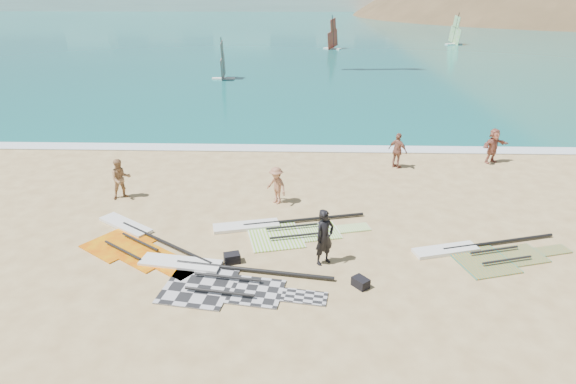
{
  "coord_description": "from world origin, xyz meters",
  "views": [
    {
      "loc": [
        -0.27,
        -13.27,
        8.56
      ],
      "look_at": [
        -0.79,
        4.0,
        1.0
      ],
      "focal_mm": 30.0,
      "sensor_mm": 36.0,
      "label": 1
    }
  ],
  "objects_px": {
    "beachgoer_mid": "(276,185)",
    "person_wetsuit": "(324,237)",
    "rig_orange": "(481,253)",
    "beachgoer_right": "(493,146)",
    "rig_green": "(279,229)",
    "gear_bag_near": "(232,258)",
    "beachgoer_left": "(121,179)",
    "rig_grey": "(213,277)",
    "rig_red": "(134,239)",
    "gear_bag_far": "(361,282)",
    "beachgoer_back": "(398,151)"
  },
  "relations": [
    {
      "from": "gear_bag_near",
      "to": "person_wetsuit",
      "type": "xyz_separation_m",
      "value": [
        3.04,
        0.08,
        0.8
      ]
    },
    {
      "from": "person_wetsuit",
      "to": "rig_green",
      "type": "bearing_deg",
      "value": 89.27
    },
    {
      "from": "rig_green",
      "to": "rig_orange",
      "type": "bearing_deg",
      "value": -26.12
    },
    {
      "from": "rig_green",
      "to": "rig_orange",
      "type": "height_order",
      "value": "rig_green"
    },
    {
      "from": "beachgoer_right",
      "to": "beachgoer_left",
      "type": "bearing_deg",
      "value": 167.93
    },
    {
      "from": "rig_orange",
      "to": "gear_bag_near",
      "type": "xyz_separation_m",
      "value": [
        -8.44,
        -0.77,
        0.12
      ]
    },
    {
      "from": "person_wetsuit",
      "to": "gear_bag_near",
      "type": "bearing_deg",
      "value": 145.31
    },
    {
      "from": "rig_grey",
      "to": "gear_bag_far",
      "type": "bearing_deg",
      "value": 4.98
    },
    {
      "from": "rig_orange",
      "to": "beachgoer_mid",
      "type": "height_order",
      "value": "beachgoer_mid"
    },
    {
      "from": "beachgoer_left",
      "to": "rig_orange",
      "type": "bearing_deg",
      "value": -47.71
    },
    {
      "from": "beachgoer_mid",
      "to": "person_wetsuit",
      "type": "bearing_deg",
      "value": -24.8
    },
    {
      "from": "rig_orange",
      "to": "rig_red",
      "type": "xyz_separation_m",
      "value": [
        -12.19,
        0.58,
        0.0
      ]
    },
    {
      "from": "gear_bag_far",
      "to": "beachgoer_right",
      "type": "relative_size",
      "value": 0.28
    },
    {
      "from": "rig_green",
      "to": "gear_bag_near",
      "type": "bearing_deg",
      "value": -136.28
    },
    {
      "from": "rig_grey",
      "to": "rig_green",
      "type": "bearing_deg",
      "value": 68.08
    },
    {
      "from": "rig_grey",
      "to": "gear_bag_far",
      "type": "height_order",
      "value": "gear_bag_far"
    },
    {
      "from": "rig_orange",
      "to": "beachgoer_right",
      "type": "bearing_deg",
      "value": 53.17
    },
    {
      "from": "rig_grey",
      "to": "gear_bag_near",
      "type": "height_order",
      "value": "gear_bag_near"
    },
    {
      "from": "gear_bag_far",
      "to": "rig_grey",
      "type": "bearing_deg",
      "value": 175.91
    },
    {
      "from": "rig_green",
      "to": "beachgoer_right",
      "type": "height_order",
      "value": "beachgoer_right"
    },
    {
      "from": "rig_orange",
      "to": "gear_bag_near",
      "type": "relative_size",
      "value": 10.7
    },
    {
      "from": "beachgoer_mid",
      "to": "beachgoer_right",
      "type": "relative_size",
      "value": 0.89
    },
    {
      "from": "person_wetsuit",
      "to": "beachgoer_left",
      "type": "xyz_separation_m",
      "value": [
        -8.46,
        5.0,
        -0.09
      ]
    },
    {
      "from": "rig_green",
      "to": "rig_orange",
      "type": "xyz_separation_m",
      "value": [
        6.98,
        -1.53,
        -0.0
      ]
    },
    {
      "from": "beachgoer_mid",
      "to": "beachgoer_left",
      "type": "bearing_deg",
      "value": -138.81
    },
    {
      "from": "rig_red",
      "to": "beachgoer_mid",
      "type": "bearing_deg",
      "value": 69.91
    },
    {
      "from": "beachgoer_left",
      "to": "beachgoer_back",
      "type": "height_order",
      "value": "beachgoer_back"
    },
    {
      "from": "beachgoer_left",
      "to": "beachgoer_back",
      "type": "bearing_deg",
      "value": -12.39
    },
    {
      "from": "rig_orange",
      "to": "rig_red",
      "type": "bearing_deg",
      "value": 161.55
    },
    {
      "from": "rig_green",
      "to": "beachgoer_left",
      "type": "relative_size",
      "value": 3.43
    },
    {
      "from": "beachgoer_right",
      "to": "gear_bag_near",
      "type": "bearing_deg",
      "value": -168.1
    },
    {
      "from": "beachgoer_back",
      "to": "beachgoer_right",
      "type": "bearing_deg",
      "value": -126.0
    },
    {
      "from": "gear_bag_far",
      "to": "beachgoer_left",
      "type": "bearing_deg",
      "value": 146.4
    },
    {
      "from": "rig_green",
      "to": "beachgoer_right",
      "type": "xyz_separation_m",
      "value": [
        10.57,
        7.76,
        0.85
      ]
    },
    {
      "from": "rig_red",
      "to": "beachgoer_right",
      "type": "height_order",
      "value": "beachgoer_right"
    },
    {
      "from": "gear_bag_far",
      "to": "beachgoer_back",
      "type": "bearing_deg",
      "value": 74.39
    },
    {
      "from": "beachgoer_right",
      "to": "gear_bag_far",
      "type": "bearing_deg",
      "value": -152.97
    },
    {
      "from": "beachgoer_mid",
      "to": "gear_bag_near",
      "type": "bearing_deg",
      "value": -60.47
    },
    {
      "from": "rig_red",
      "to": "gear_bag_near",
      "type": "distance_m",
      "value": 3.98
    },
    {
      "from": "beachgoer_mid",
      "to": "beachgoer_right",
      "type": "height_order",
      "value": "beachgoer_right"
    },
    {
      "from": "rig_red",
      "to": "beachgoer_right",
      "type": "xyz_separation_m",
      "value": [
        15.77,
        8.7,
        0.85
      ]
    },
    {
      "from": "rig_red",
      "to": "beachgoer_right",
      "type": "distance_m",
      "value": 18.03
    },
    {
      "from": "rig_green",
      "to": "gear_bag_near",
      "type": "distance_m",
      "value": 2.72
    },
    {
      "from": "beachgoer_right",
      "to": "beachgoer_back",
      "type": "bearing_deg",
      "value": 162.37
    },
    {
      "from": "rig_orange",
      "to": "person_wetsuit",
      "type": "height_order",
      "value": "person_wetsuit"
    },
    {
      "from": "rig_green",
      "to": "beachgoer_mid",
      "type": "bearing_deg",
      "value": 81.69
    },
    {
      "from": "beachgoer_back",
      "to": "rig_orange",
      "type": "bearing_deg",
      "value": 143.31
    },
    {
      "from": "rig_red",
      "to": "person_wetsuit",
      "type": "distance_m",
      "value": 6.96
    },
    {
      "from": "gear_bag_far",
      "to": "person_wetsuit",
      "type": "relative_size",
      "value": 0.26
    },
    {
      "from": "rig_grey",
      "to": "rig_red",
      "type": "distance_m",
      "value": 3.99
    }
  ]
}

